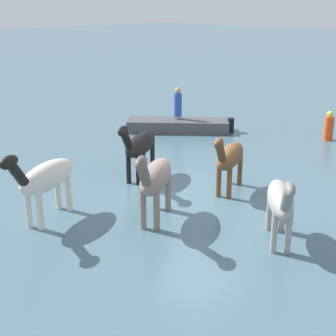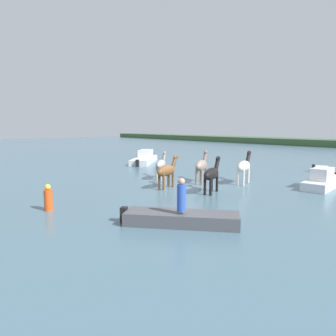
# 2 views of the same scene
# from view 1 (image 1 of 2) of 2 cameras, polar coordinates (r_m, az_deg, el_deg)

# --- Properties ---
(ground_plane) EXTENTS (165.60, 165.60, 0.00)m
(ground_plane) POSITION_cam_1_polar(r_m,az_deg,el_deg) (13.36, 2.94, -3.46)
(ground_plane) COLOR #476675
(horse_chestnut_trailing) EXTENTS (1.71, 2.07, 1.82)m
(horse_chestnut_trailing) POSITION_cam_1_polar(r_m,az_deg,el_deg) (10.82, 12.99, -3.74)
(horse_chestnut_trailing) COLOR #9E9993
(horse_chestnut_trailing) RESTS_ON ground_plane
(horse_lead) EXTENTS (1.34, 2.36, 1.89)m
(horse_lead) POSITION_cam_1_polar(r_m,az_deg,el_deg) (14.47, -3.35, 2.66)
(horse_lead) COLOR black
(horse_lead) RESTS_ON ground_plane
(horse_rear_stallion) EXTENTS (1.31, 2.52, 1.99)m
(horse_rear_stallion) POSITION_cam_1_polar(r_m,az_deg,el_deg) (11.97, -14.13, -1.11)
(horse_rear_stallion) COLOR silver
(horse_rear_stallion) RESTS_ON ground_plane
(horse_pinto_flank) EXTENTS (1.67, 2.41, 2.00)m
(horse_pinto_flank) POSITION_cam_1_polar(r_m,az_deg,el_deg) (11.59, -1.53, -1.15)
(horse_pinto_flank) COLOR gray
(horse_pinto_flank) RESTS_ON ground_plane
(horse_mid_herd) EXTENTS (1.19, 2.33, 1.83)m
(horse_mid_herd) POSITION_cam_1_polar(r_m,az_deg,el_deg) (13.53, 7.19, 1.25)
(horse_mid_herd) COLOR brown
(horse_mid_herd) RESTS_ON ground_plane
(boat_skiff_near) EXTENTS (3.88, 3.55, 0.72)m
(boat_skiff_near) POSITION_cam_1_polar(r_m,az_deg,el_deg) (20.18, 1.26, 4.77)
(boat_skiff_near) COLOR #4C4C51
(boat_skiff_near) RESTS_ON ground_plane
(person_helmsman_aft) EXTENTS (0.32, 0.32, 1.19)m
(person_helmsman_aft) POSITION_cam_1_polar(r_m,az_deg,el_deg) (20.16, 1.15, 7.56)
(person_helmsman_aft) COLOR #2D51B2
(person_helmsman_aft) RESTS_ON boat_skiff_near
(buoy_channel_marker) EXTENTS (0.36, 0.36, 1.14)m
(buoy_channel_marker) POSITION_cam_1_polar(r_m,az_deg,el_deg) (19.75, 18.23, 4.55)
(buoy_channel_marker) COLOR #E54C19
(buoy_channel_marker) RESTS_ON ground_plane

